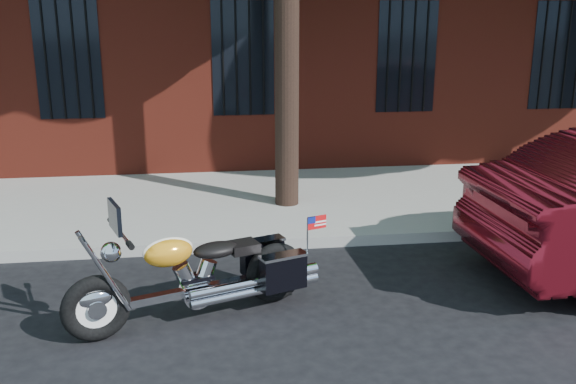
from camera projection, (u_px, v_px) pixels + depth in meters
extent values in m
plane|color=black|center=(276.00, 293.00, 7.14)|extent=(120.00, 120.00, 0.00)
cube|color=gray|center=(264.00, 243.00, 8.43)|extent=(40.00, 0.16, 0.15)
cube|color=gray|center=(253.00, 202.00, 10.23)|extent=(40.00, 3.60, 0.15)
cube|color=black|center=(243.00, 59.00, 11.41)|extent=(1.10, 0.14, 2.00)
cylinder|color=black|center=(243.00, 59.00, 11.33)|extent=(0.04, 0.04, 2.00)
cylinder|color=black|center=(287.00, 48.00, 9.28)|extent=(0.36, 0.36, 5.00)
torus|color=black|center=(96.00, 308.00, 6.02)|extent=(0.67, 0.36, 0.66)
torus|color=black|center=(275.00, 272.00, 6.84)|extent=(0.67, 0.36, 0.66)
cylinder|color=white|center=(96.00, 308.00, 6.02)|extent=(0.48, 0.22, 0.49)
cylinder|color=white|center=(275.00, 272.00, 6.84)|extent=(0.48, 0.22, 0.49)
ellipsoid|color=white|center=(95.00, 299.00, 5.99)|extent=(0.37, 0.23, 0.19)
ellipsoid|color=#FFA01C|center=(275.00, 262.00, 6.81)|extent=(0.37, 0.25, 0.19)
cube|color=white|center=(191.00, 291.00, 6.43)|extent=(1.43, 0.59, 0.08)
cylinder|color=white|center=(196.00, 292.00, 6.46)|extent=(0.36, 0.27, 0.32)
cylinder|color=white|center=(248.00, 288.00, 6.52)|extent=(1.19, 0.50, 0.09)
ellipsoid|color=#FFA01C|center=(168.00, 252.00, 6.21)|extent=(0.55, 0.43, 0.28)
ellipsoid|color=black|center=(216.00, 250.00, 6.45)|extent=(0.54, 0.43, 0.15)
cube|color=black|center=(262.00, 256.00, 7.01)|extent=(0.50, 0.31, 0.37)
cube|color=black|center=(283.00, 272.00, 6.58)|extent=(0.50, 0.31, 0.37)
cylinder|color=white|center=(120.00, 233.00, 5.94)|extent=(0.29, 0.74, 0.04)
sphere|color=white|center=(111.00, 252.00, 5.95)|extent=(0.25, 0.25, 0.20)
cube|color=black|center=(115.00, 217.00, 5.88)|extent=(0.17, 0.38, 0.28)
cube|color=red|center=(317.00, 222.00, 6.57)|extent=(0.21, 0.09, 0.14)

